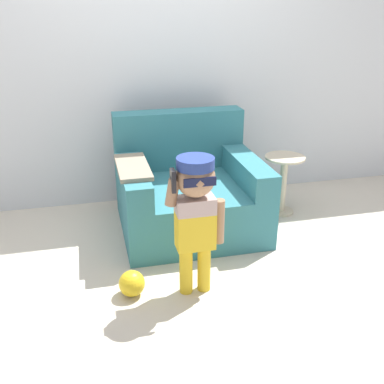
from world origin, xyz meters
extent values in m
plane|color=beige|center=(0.00, 0.00, 0.00)|extent=(10.00, 10.00, 0.00)
cube|color=silver|center=(0.00, 0.63, 1.30)|extent=(10.00, 0.05, 2.60)
cube|color=teal|center=(0.14, -0.08, 0.19)|extent=(1.07, 1.01, 0.39)
cube|color=teal|center=(0.14, 0.33, 0.63)|extent=(1.07, 0.20, 0.48)
cube|color=teal|center=(-0.30, -0.18, 0.48)|extent=(0.18, 0.80, 0.19)
cube|color=teal|center=(0.59, -0.18, 0.48)|extent=(0.18, 0.80, 0.19)
cube|color=gray|center=(-0.30, -0.18, 0.59)|extent=(0.22, 0.55, 0.03)
cylinder|color=gold|center=(-0.08, -0.92, 0.16)|extent=(0.08, 0.08, 0.31)
cylinder|color=gold|center=(0.04, -0.92, 0.16)|extent=(0.08, 0.08, 0.31)
cube|color=gold|center=(-0.02, -0.92, 0.43)|extent=(0.23, 0.13, 0.23)
cube|color=#B29993|center=(-0.02, -0.92, 0.59)|extent=(0.23, 0.13, 0.10)
sphere|color=#997051|center=(-0.02, -0.92, 0.76)|extent=(0.23, 0.23, 0.23)
cylinder|color=navy|center=(-0.02, -0.92, 0.85)|extent=(0.22, 0.22, 0.06)
cube|color=navy|center=(-0.02, -0.81, 0.83)|extent=(0.13, 0.10, 0.01)
cube|color=#0F1433|center=(-0.02, -1.02, 0.78)|extent=(0.18, 0.01, 0.05)
cylinder|color=#997051|center=(0.13, -0.92, 0.47)|extent=(0.07, 0.07, 0.28)
cylinder|color=#997051|center=(-0.16, -0.92, 0.69)|extent=(0.09, 0.07, 0.17)
cube|color=black|center=(-0.15, -0.94, 0.76)|extent=(0.02, 0.07, 0.13)
cylinder|color=beige|center=(0.98, 0.02, 0.01)|extent=(0.22, 0.22, 0.02)
cylinder|color=beige|center=(0.98, 0.02, 0.25)|extent=(0.06, 0.06, 0.49)
cylinder|color=beige|center=(0.98, 0.02, 0.50)|extent=(0.33, 0.33, 0.02)
sphere|color=yellow|center=(-0.41, -0.87, 0.08)|extent=(0.16, 0.16, 0.16)
camera|label=1|loc=(-0.60, -3.23, 1.68)|focal=42.00mm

